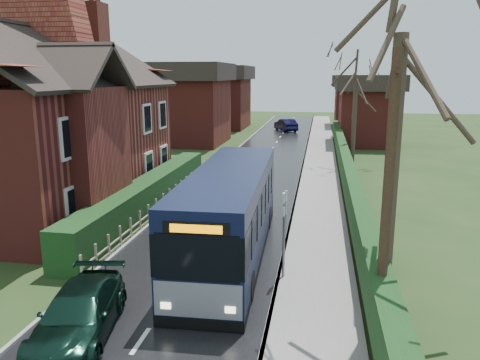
% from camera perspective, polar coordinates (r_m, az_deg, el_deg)
% --- Properties ---
extents(ground, '(140.00, 140.00, 0.00)m').
position_cam_1_polar(ground, '(17.65, -4.79, -8.89)').
color(ground, '#32441D').
rests_on(ground, ground).
extents(road, '(6.00, 100.00, 0.02)m').
position_cam_1_polar(road, '(27.00, 0.51, -1.19)').
color(road, black).
rests_on(road, ground).
extents(pavement, '(2.50, 100.00, 0.14)m').
position_cam_1_polar(pavement, '(26.65, 9.57, -1.42)').
color(pavement, slate).
rests_on(pavement, ground).
extents(kerb_right, '(0.12, 100.00, 0.14)m').
position_cam_1_polar(kerb_right, '(26.68, 6.99, -1.33)').
color(kerb_right, gray).
rests_on(kerb_right, ground).
extents(kerb_left, '(0.12, 100.00, 0.10)m').
position_cam_1_polar(kerb_left, '(27.63, -5.74, -0.85)').
color(kerb_left, gray).
rests_on(kerb_left, ground).
extents(front_hedge, '(1.20, 16.00, 1.60)m').
position_cam_1_polar(front_hedge, '(23.10, -11.11, -1.80)').
color(front_hedge, black).
rests_on(front_hedge, ground).
extents(picket_fence, '(0.10, 16.00, 0.90)m').
position_cam_1_polar(picket_fence, '(22.94, -9.32, -2.74)').
color(picket_fence, tan).
rests_on(picket_fence, ground).
extents(right_wall_hedge, '(0.60, 50.00, 1.80)m').
position_cam_1_polar(right_wall_hedge, '(26.49, 13.00, 0.45)').
color(right_wall_hedge, maroon).
rests_on(right_wall_hedge, ground).
extents(brick_house, '(9.30, 14.60, 10.30)m').
position_cam_1_polar(brick_house, '(24.46, -22.39, 6.80)').
color(brick_house, maroon).
rests_on(brick_house, ground).
extents(bus, '(2.77, 10.68, 3.22)m').
position_cam_1_polar(bus, '(16.85, -1.23, -4.15)').
color(bus, black).
rests_on(bus, ground).
extents(car_silver, '(2.52, 4.34, 1.39)m').
position_cam_1_polar(car_silver, '(22.14, -5.53, -2.53)').
color(car_silver, '#B5B5BA').
rests_on(car_silver, ground).
extents(car_green, '(2.46, 4.46, 1.22)m').
position_cam_1_polar(car_green, '(12.87, -19.04, -15.16)').
color(car_green, black).
rests_on(car_green, ground).
extents(car_distant, '(3.22, 4.64, 1.45)m').
position_cam_1_polar(car_distant, '(56.10, 5.60, 6.71)').
color(car_distant, black).
rests_on(car_distant, ground).
extents(bus_stop_sign, '(0.12, 0.45, 2.99)m').
position_cam_1_polar(bus_stop_sign, '(14.79, 5.41, -5.12)').
color(bus_stop_sign, slate).
rests_on(bus_stop_sign, ground).
extents(telegraph_pole, '(0.24, 0.91, 7.06)m').
position_cam_1_polar(telegraph_pole, '(11.37, 17.49, -2.71)').
color(telegraph_pole, '#301F15').
rests_on(telegraph_pole, ground).
extents(tree_right_near, '(4.92, 4.92, 10.63)m').
position_cam_1_polar(tree_right_near, '(12.10, 19.28, 18.99)').
color(tree_right_near, '#3C2D23').
rests_on(tree_right_near, ground).
extents(tree_right_far, '(4.49, 4.49, 8.68)m').
position_cam_1_polar(tree_right_far, '(34.29, 14.02, 12.30)').
color(tree_right_far, '#33271E').
rests_on(tree_right_far, ground).
extents(tree_house_side, '(4.15, 4.15, 9.43)m').
position_cam_1_polar(tree_house_side, '(30.74, -23.49, 12.71)').
color(tree_house_side, '#34271E').
rests_on(tree_house_side, ground).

